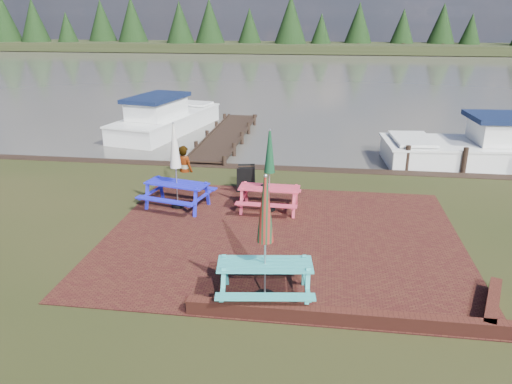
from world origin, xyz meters
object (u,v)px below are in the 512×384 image
object	(u,v)px
chalkboard	(246,179)
person	(183,146)
picnic_table_blue	(176,179)
picnic_table_red	(269,183)
boat_near	(496,150)
boat_jetty	(165,120)
picnic_table_teal	(265,258)
jetty	(226,136)

from	to	relation	value
chalkboard	person	world-z (taller)	person
picnic_table_blue	picnic_table_red	bearing A→B (deg)	15.90
picnic_table_red	chalkboard	bearing A→B (deg)	123.15
boat_near	boat_jetty	bearing A→B (deg)	70.90
boat_jetty	person	bearing A→B (deg)	-54.77
picnic_table_red	boat_jetty	xyz separation A→B (m)	(-6.32, 10.07, -0.41)
boat_jetty	person	world-z (taller)	person
picnic_table_blue	person	distance (m)	3.55
chalkboard	picnic_table_teal	bearing A→B (deg)	-88.92
boat_jetty	person	size ratio (longest dim) A/B	4.01
jetty	chalkboard	bearing A→B (deg)	-73.66
chalkboard	boat_near	world-z (taller)	boat_near
picnic_table_teal	jetty	size ratio (longest dim) A/B	0.29
boat_near	picnic_table_red	bearing A→B (deg)	123.59
jetty	boat_jetty	distance (m)	3.72
picnic_table_teal	boat_jetty	world-z (taller)	picnic_table_teal
boat_jetty	boat_near	distance (m)	14.87
jetty	person	xyz separation A→B (m)	(-0.51, -5.14, 0.83)
chalkboard	boat_jetty	world-z (taller)	boat_jetty
jetty	boat_near	size ratio (longest dim) A/B	1.10
picnic_table_blue	chalkboard	xyz separation A→B (m)	(1.78, 1.61, -0.44)
person	chalkboard	bearing A→B (deg)	162.34
picnic_table_red	person	xyz separation A→B (m)	(-3.48, 3.35, 0.11)
boat_jetty	boat_near	world-z (taller)	boat_near
chalkboard	boat_near	distance (m)	10.18
picnic_table_red	boat_jetty	distance (m)	11.90
picnic_table_teal	person	bearing A→B (deg)	108.57
chalkboard	boat_near	bearing A→B (deg)	16.75
boat_near	person	distance (m)	11.92
picnic_table_teal	picnic_table_red	bearing A→B (deg)	88.00
picnic_table_blue	boat_jetty	size ratio (longest dim) A/B	0.33
picnic_table_red	boat_jetty	bearing A→B (deg)	123.73
picnic_table_teal	boat_near	bearing A→B (deg)	47.81
picnic_table_red	person	bearing A→B (deg)	137.73
picnic_table_teal	picnic_table_blue	bearing A→B (deg)	117.07
person	boat_jetty	bearing A→B (deg)	-48.88
picnic_table_teal	boat_jetty	distance (m)	16.25
picnic_table_teal	picnic_table_red	distance (m)	4.72
chalkboard	picnic_table_red	bearing A→B (deg)	-69.84
picnic_table_teal	boat_near	size ratio (longest dim) A/B	0.31
picnic_table_blue	boat_jetty	xyz separation A→B (m)	(-3.62, 10.19, -0.46)
picnic_table_teal	person	size ratio (longest dim) A/B	1.37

